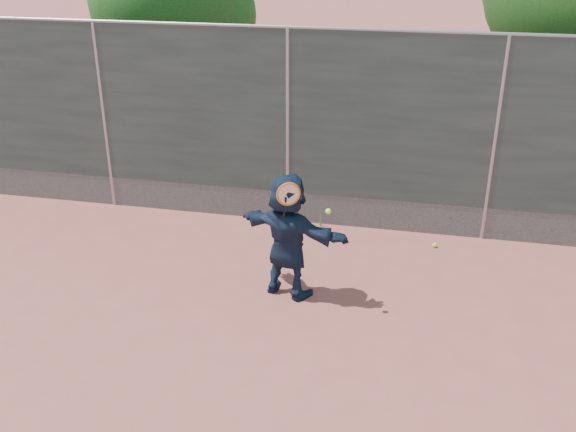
# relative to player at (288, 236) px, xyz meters

# --- Properties ---
(ground) EXTENTS (80.00, 80.00, 0.00)m
(ground) POSITION_rel_player_xyz_m (-0.48, -1.33, -0.81)
(ground) COLOR #9E4C42
(ground) RESTS_ON ground
(player) EXTENTS (1.58, 0.95, 1.62)m
(player) POSITION_rel_player_xyz_m (0.00, 0.00, 0.00)
(player) COLOR #15223A
(player) RESTS_ON ground
(ball_ground) EXTENTS (0.07, 0.07, 0.07)m
(ball_ground) POSITION_rel_player_xyz_m (1.83, 1.70, -0.78)
(ball_ground) COLOR #C5F837
(ball_ground) RESTS_ON ground
(fence) EXTENTS (20.00, 0.06, 3.03)m
(fence) POSITION_rel_player_xyz_m (-0.48, 2.17, 0.77)
(fence) COLOR #38423D
(fence) RESTS_ON ground
(swing_action) EXTENTS (0.65, 0.19, 0.51)m
(swing_action) POSITION_rel_player_xyz_m (0.10, -0.21, 0.61)
(swing_action) COLOR orange
(swing_action) RESTS_ON ground
(tree_left) EXTENTS (3.15, 3.00, 4.53)m
(tree_left) POSITION_rel_player_xyz_m (-3.33, 5.22, 2.13)
(tree_left) COLOR #382314
(tree_left) RESTS_ON ground
(weed_clump) EXTENTS (0.68, 0.07, 0.30)m
(weed_clump) POSITION_rel_player_xyz_m (-0.18, 2.05, -0.68)
(weed_clump) COLOR #387226
(weed_clump) RESTS_ON ground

